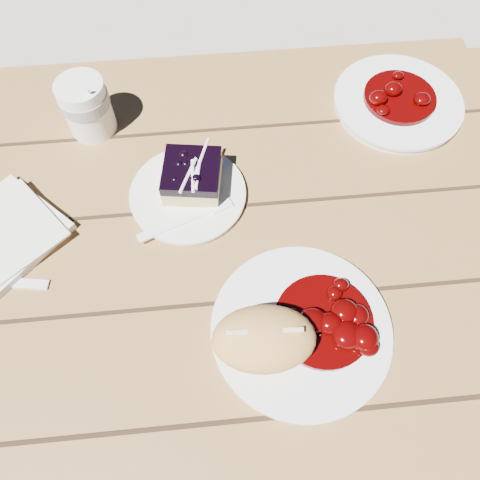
{
  "coord_description": "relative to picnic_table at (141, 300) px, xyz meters",
  "views": [
    {
      "loc": [
        0.15,
        -0.31,
        1.38
      ],
      "look_at": [
        0.18,
        -0.01,
        0.81
      ],
      "focal_mm": 35.0,
      "sensor_mm": 36.0,
      "label": 1
    }
  ],
  "objects": [
    {
      "name": "ground",
      "position": [
        0.0,
        0.0,
        -0.59
      ],
      "size": [
        60.0,
        60.0,
        0.0
      ],
      "primitive_type": "plane",
      "color": "#A39F94",
      "rests_on": "ground"
    },
    {
      "name": "picnic_table",
      "position": [
        0.0,
        0.0,
        0.0
      ],
      "size": [
        2.0,
        1.55,
        0.75
      ],
      "color": "brown",
      "rests_on": "ground"
    },
    {
      "name": "main_plate",
      "position": [
        0.25,
        -0.13,
        0.17
      ],
      "size": [
        0.24,
        0.24,
        0.02
      ],
      "primitive_type": "cylinder",
      "color": "white",
      "rests_on": "picnic_table"
    },
    {
      "name": "goulash_stew",
      "position": [
        0.28,
        -0.13,
        0.2
      ],
      "size": [
        0.13,
        0.13,
        0.04
      ],
      "primitive_type": null,
      "color": "#3F0202",
      "rests_on": "main_plate"
    },
    {
      "name": "bread_roll",
      "position": [
        0.2,
        -0.15,
        0.21
      ],
      "size": [
        0.14,
        0.1,
        0.07
      ],
      "primitive_type": "ellipsoid",
      "rotation": [
        0.0,
        0.0,
        -0.05
      ],
      "color": "tan",
      "rests_on": "main_plate"
    },
    {
      "name": "dessert_plate",
      "position": [
        0.11,
        0.11,
        0.17
      ],
      "size": [
        0.18,
        0.18,
        0.01
      ],
      "primitive_type": "cylinder",
      "color": "white",
      "rests_on": "picnic_table"
    },
    {
      "name": "blueberry_cake",
      "position": [
        0.12,
        0.12,
        0.2
      ],
      "size": [
        0.1,
        0.1,
        0.05
      ],
      "rotation": [
        0.0,
        0.0,
        -0.15
      ],
      "color": "#CFBE71",
      "rests_on": "dessert_plate"
    },
    {
      "name": "fork_dessert",
      "position": [
        0.09,
        0.05,
        0.17
      ],
      "size": [
        0.16,
        0.08,
        0.0
      ],
      "primitive_type": null,
      "rotation": [
        0.0,
        0.0,
        -1.2
      ],
      "color": "white",
      "rests_on": "dessert_plate"
    },
    {
      "name": "coffee_cup",
      "position": [
        -0.05,
        0.27,
        0.21
      ],
      "size": [
        0.08,
        0.08,
        0.1
      ],
      "primitive_type": "cylinder",
      "color": "white",
      "rests_on": "picnic_table"
    },
    {
      "name": "napkin_stack",
      "position": [
        -0.17,
        0.06,
        0.17
      ],
      "size": [
        0.21,
        0.21,
        0.01
      ],
      "primitive_type": "cube",
      "rotation": [
        0.0,
        0.0,
        0.81
      ],
      "color": "white",
      "rests_on": "picnic_table"
    },
    {
      "name": "fork_table",
      "position": [
        -0.16,
        -0.02,
        0.16
      ],
      "size": [
        0.16,
        0.05,
        0.0
      ],
      "primitive_type": null,
      "rotation": [
        0.0,
        0.0,
        1.41
      ],
      "color": "white",
      "rests_on": "picnic_table"
    },
    {
      "name": "second_plate",
      "position": [
        0.49,
        0.27,
        0.17
      ],
      "size": [
        0.22,
        0.22,
        0.02
      ],
      "primitive_type": "cylinder",
      "color": "white",
      "rests_on": "picnic_table"
    },
    {
      "name": "second_stew",
      "position": [
        0.49,
        0.27,
        0.2
      ],
      "size": [
        0.13,
        0.13,
        0.04
      ],
      "primitive_type": null,
      "color": "#3F0202",
      "rests_on": "second_plate"
    }
  ]
}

